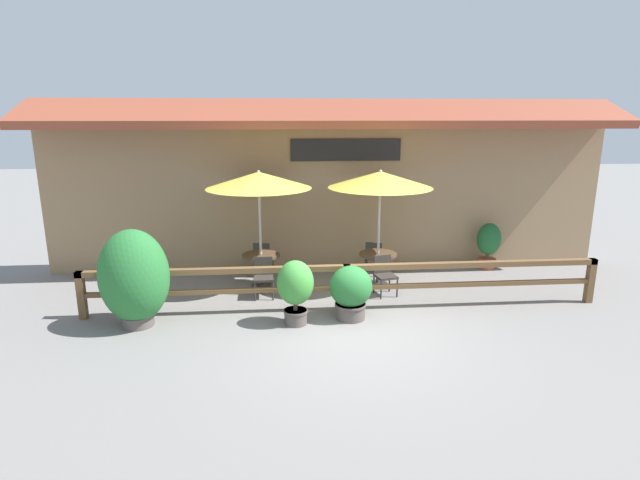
{
  "coord_description": "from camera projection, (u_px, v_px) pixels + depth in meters",
  "views": [
    {
      "loc": [
        -1.34,
        -8.32,
        3.83
      ],
      "look_at": [
        -0.49,
        1.6,
        1.33
      ],
      "focal_mm": 28.0,
      "sensor_mm": 36.0,
      "label": 1
    }
  ],
  "objects": [
    {
      "name": "dining_table_near",
      "position": [
        261.0,
        261.0,
        11.39
      ],
      "size": [
        0.87,
        0.87,
        0.75
      ],
      "color": "#4C3826",
      "rests_on": "ground"
    },
    {
      "name": "patio_umbrella_near",
      "position": [
        259.0,
        180.0,
        10.94
      ],
      "size": [
        2.33,
        2.33,
        2.66
      ],
      "color": "#B7B2A8",
      "rests_on": "ground"
    },
    {
      "name": "building_facade",
      "position": [
        331.0,
        183.0,
        12.52
      ],
      "size": [
        14.28,
        1.49,
        4.23
      ],
      "color": "#997A56",
      "rests_on": "ground"
    },
    {
      "name": "chair_near_streetside",
      "position": [
        264.0,
        275.0,
        10.73
      ],
      "size": [
        0.43,
        0.43,
        0.86
      ],
      "rotation": [
        0.0,
        0.0,
        0.02
      ],
      "color": "#332D28",
      "rests_on": "ground"
    },
    {
      "name": "dining_table_middle",
      "position": [
        378.0,
        260.0,
        11.49
      ],
      "size": [
        0.87,
        0.87,
        0.75
      ],
      "color": "#4C3826",
      "rests_on": "ground"
    },
    {
      "name": "patio_umbrella_middle",
      "position": [
        380.0,
        180.0,
        11.04
      ],
      "size": [
        2.33,
        2.33,
        2.66
      ],
      "color": "#B7B2A8",
      "rests_on": "ground"
    },
    {
      "name": "patio_railing",
      "position": [
        347.0,
        277.0,
        9.93
      ],
      "size": [
        10.4,
        0.14,
        0.95
      ],
      "color": "brown",
      "rests_on": "ground"
    },
    {
      "name": "potted_plant_tall_tropical",
      "position": [
        134.0,
        278.0,
        9.12
      ],
      "size": [
        1.26,
        1.14,
        1.85
      ],
      "color": "#564C47",
      "rests_on": "ground"
    },
    {
      "name": "potted_plant_entrance_palm",
      "position": [
        489.0,
        243.0,
        12.68
      ],
      "size": [
        0.6,
        0.54,
        1.19
      ],
      "color": "#9E4C33",
      "rests_on": "ground"
    },
    {
      "name": "potted_plant_small_flowering",
      "position": [
        295.0,
        287.0,
        9.25
      ],
      "size": [
        0.69,
        0.62,
        1.24
      ],
      "color": "#564C47",
      "rests_on": "ground"
    },
    {
      "name": "ground_plane",
      "position": [
        354.0,
        332.0,
        9.08
      ],
      "size": [
        60.0,
        60.0,
        0.0
      ],
      "primitive_type": "plane",
      "color": "slate"
    },
    {
      "name": "chair_middle_streetside",
      "position": [
        385.0,
        273.0,
        10.86
      ],
      "size": [
        0.5,
        0.5,
        0.86
      ],
      "rotation": [
        0.0,
        0.0,
        0.23
      ],
      "color": "#332D28",
      "rests_on": "ground"
    },
    {
      "name": "chair_middle_wallside",
      "position": [
        374.0,
        256.0,
        12.18
      ],
      "size": [
        0.51,
        0.51,
        0.86
      ],
      "rotation": [
        0.0,
        0.0,
        2.88
      ],
      "color": "#332D28",
      "rests_on": "ground"
    },
    {
      "name": "potted_plant_broad_leaf",
      "position": [
        351.0,
        291.0,
        9.54
      ],
      "size": [
        0.82,
        0.74,
        1.06
      ],
      "color": "#564C47",
      "rests_on": "ground"
    },
    {
      "name": "chair_near_wallside",
      "position": [
        263.0,
        257.0,
        12.11
      ],
      "size": [
        0.5,
        0.5,
        0.86
      ],
      "rotation": [
        0.0,
        0.0,
        2.93
      ],
      "color": "#332D28",
      "rests_on": "ground"
    }
  ]
}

